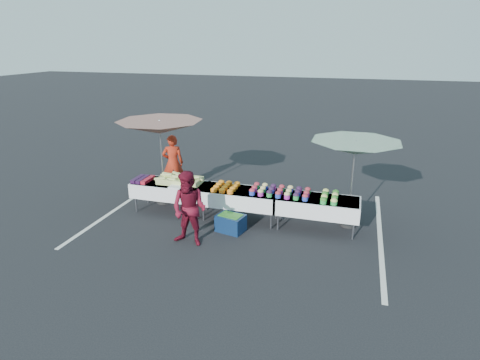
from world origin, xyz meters
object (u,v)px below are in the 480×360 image
(customer, at_px, (189,209))
(table_center, at_px, (240,197))
(table_left, at_px, (170,189))
(umbrella_left, at_px, (160,128))
(storage_bin, at_px, (231,223))
(umbrella_right, at_px, (355,148))
(vendor, at_px, (173,163))
(table_right, at_px, (317,205))

(customer, bearing_deg, table_center, 71.22)
(table_left, relative_size, umbrella_left, 0.69)
(umbrella_left, height_order, storage_bin, umbrella_left)
(umbrella_left, height_order, umbrella_right, umbrella_left)
(table_left, xyz_separation_m, customer, (1.15, -1.46, 0.21))
(table_left, height_order, vendor, vendor)
(umbrella_left, bearing_deg, table_center, -11.79)
(umbrella_right, relative_size, storage_bin, 3.81)
(umbrella_right, bearing_deg, table_left, -174.69)
(customer, bearing_deg, table_left, 133.37)
(vendor, relative_size, umbrella_right, 0.62)
(table_left, xyz_separation_m, table_right, (3.60, 0.00, 0.00))
(storage_bin, bearing_deg, vendor, 152.06)
(table_left, distance_m, customer, 1.87)
(table_right, relative_size, storage_bin, 2.74)
(customer, height_order, storage_bin, customer)
(table_right, height_order, vendor, vendor)
(table_left, relative_size, customer, 1.17)
(table_left, relative_size, table_right, 1.00)
(vendor, bearing_deg, umbrella_left, 76.43)
(table_center, bearing_deg, storage_bin, -92.04)
(table_right, xyz_separation_m, storage_bin, (-1.82, -0.65, -0.38))
(table_center, xyz_separation_m, storage_bin, (-0.02, -0.65, -0.38))
(umbrella_left, bearing_deg, storage_bin, -26.84)
(vendor, relative_size, storage_bin, 2.37)
(table_center, height_order, umbrella_left, umbrella_left)
(table_center, relative_size, customer, 1.17)
(table_left, height_order, umbrella_right, umbrella_right)
(umbrella_right, bearing_deg, table_right, -150.26)
(table_left, height_order, table_center, same)
(umbrella_right, bearing_deg, table_center, -170.91)
(customer, xyz_separation_m, umbrella_right, (3.15, 1.86, 1.05))
(table_center, relative_size, umbrella_left, 0.69)
(vendor, xyz_separation_m, customer, (1.73, -2.85, -0.01))
(customer, bearing_deg, umbrella_left, 134.47)
(table_center, bearing_deg, vendor, 149.70)
(vendor, bearing_deg, storage_bin, 115.93)
(umbrella_left, relative_size, storage_bin, 3.96)
(vendor, distance_m, umbrella_left, 1.52)
(umbrella_right, distance_m, storage_bin, 3.19)
(table_right, relative_size, umbrella_left, 0.69)
(vendor, bearing_deg, customer, 98.04)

